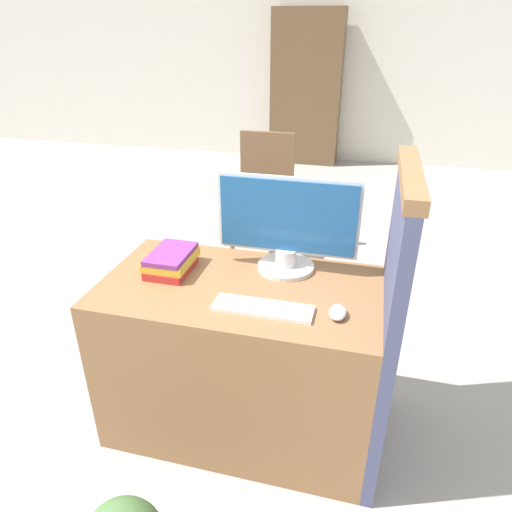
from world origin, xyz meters
name	(u,v)px	position (x,y,z in m)	size (l,w,h in m)	color
ground_plane	(221,474)	(0.00, 0.00, 0.00)	(20.00, 20.00, 0.00)	#9E9E99
wall_back	(346,53)	(0.00, 5.32, 1.40)	(12.00, 0.06, 2.80)	silver
desk	(241,357)	(0.00, 0.33, 0.38)	(1.17, 0.65, 0.76)	#8C603D
carrel_divider	(387,326)	(0.61, 0.33, 0.66)	(0.07, 0.66, 1.30)	#474C70
monitor	(287,226)	(0.16, 0.52, 0.97)	(0.61, 0.25, 0.42)	silver
keyboard	(263,308)	(0.14, 0.17, 0.77)	(0.38, 0.11, 0.02)	white
mouse	(338,312)	(0.42, 0.20, 0.78)	(0.06, 0.10, 0.04)	white
book_stack	(171,261)	(-0.33, 0.38, 0.81)	(0.18, 0.25, 0.09)	#B72D28
far_chair	(264,190)	(-0.34, 2.18, 0.54)	(0.44, 0.44, 0.98)	brown
bookshelf_far	(306,89)	(-0.46, 5.08, 0.97)	(0.91, 0.32, 1.93)	brown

